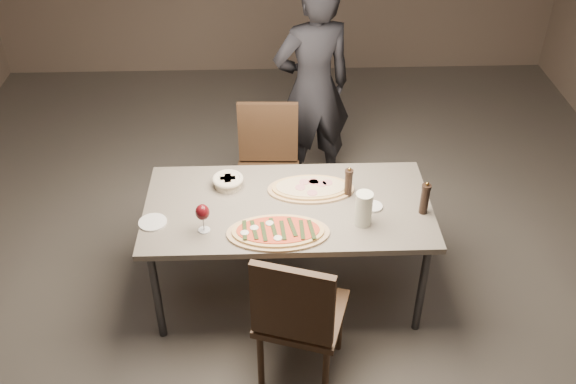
{
  "coord_description": "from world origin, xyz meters",
  "views": [
    {
      "loc": [
        -0.11,
        -3.18,
        3.21
      ],
      "look_at": [
        0.0,
        0.0,
        0.85
      ],
      "focal_mm": 40.0,
      "sensor_mm": 36.0,
      "label": 1
    }
  ],
  "objects_px": {
    "bread_basket": "(228,181)",
    "chair_far": "(268,162)",
    "diner": "(313,89)",
    "pepper_mill_left": "(348,182)",
    "carafe": "(364,209)",
    "zucchini_pizza": "(278,232)",
    "ham_pizza": "(311,188)",
    "dining_table": "(288,212)",
    "chair_near": "(298,313)"
  },
  "relations": [
    {
      "from": "bread_basket",
      "to": "chair_far",
      "type": "bearing_deg",
      "value": 65.41
    },
    {
      "from": "bread_basket",
      "to": "chair_far",
      "type": "xyz_separation_m",
      "value": [
        0.26,
        0.57,
        -0.24
      ]
    },
    {
      "from": "diner",
      "to": "bread_basket",
      "type": "bearing_deg",
      "value": 42.48
    },
    {
      "from": "pepper_mill_left",
      "to": "carafe",
      "type": "bearing_deg",
      "value": -78.38
    },
    {
      "from": "zucchini_pizza",
      "to": "carafe",
      "type": "bearing_deg",
      "value": 29.57
    },
    {
      "from": "pepper_mill_left",
      "to": "diner",
      "type": "relative_size",
      "value": 0.12
    },
    {
      "from": "zucchini_pizza",
      "to": "ham_pizza",
      "type": "distance_m",
      "value": 0.48
    },
    {
      "from": "pepper_mill_left",
      "to": "diner",
      "type": "height_order",
      "value": "diner"
    },
    {
      "from": "bread_basket",
      "to": "carafe",
      "type": "relative_size",
      "value": 0.93
    },
    {
      "from": "dining_table",
      "to": "carafe",
      "type": "distance_m",
      "value": 0.51
    },
    {
      "from": "ham_pizza",
      "to": "chair_near",
      "type": "relative_size",
      "value": 0.56
    },
    {
      "from": "bread_basket",
      "to": "pepper_mill_left",
      "type": "bearing_deg",
      "value": -9.04
    },
    {
      "from": "carafe",
      "to": "diner",
      "type": "xyz_separation_m",
      "value": [
        -0.21,
        1.5,
        0.02
      ]
    },
    {
      "from": "dining_table",
      "to": "chair_far",
      "type": "bearing_deg",
      "value": 98.9
    },
    {
      "from": "dining_table",
      "to": "chair_near",
      "type": "distance_m",
      "value": 0.75
    },
    {
      "from": "chair_near",
      "to": "chair_far",
      "type": "relative_size",
      "value": 1.02
    },
    {
      "from": "bread_basket",
      "to": "carafe",
      "type": "bearing_deg",
      "value": -26.13
    },
    {
      "from": "zucchini_pizza",
      "to": "diner",
      "type": "relative_size",
      "value": 0.35
    },
    {
      "from": "chair_near",
      "to": "chair_far",
      "type": "xyz_separation_m",
      "value": [
        -0.15,
        1.52,
        -0.01
      ]
    },
    {
      "from": "zucchini_pizza",
      "to": "chair_near",
      "type": "bearing_deg",
      "value": -57.68
    },
    {
      "from": "dining_table",
      "to": "pepper_mill_left",
      "type": "height_order",
      "value": "pepper_mill_left"
    },
    {
      "from": "zucchini_pizza",
      "to": "carafe",
      "type": "distance_m",
      "value": 0.53
    },
    {
      "from": "zucchini_pizza",
      "to": "chair_near",
      "type": "height_order",
      "value": "chair_near"
    },
    {
      "from": "bread_basket",
      "to": "pepper_mill_left",
      "type": "distance_m",
      "value": 0.78
    },
    {
      "from": "ham_pizza",
      "to": "chair_far",
      "type": "height_order",
      "value": "chair_far"
    },
    {
      "from": "pepper_mill_left",
      "to": "chair_near",
      "type": "xyz_separation_m",
      "value": [
        -0.36,
        -0.83,
        -0.29
      ]
    },
    {
      "from": "dining_table",
      "to": "zucchini_pizza",
      "type": "distance_m",
      "value": 0.3
    },
    {
      "from": "chair_near",
      "to": "chair_far",
      "type": "bearing_deg",
      "value": 113.14
    },
    {
      "from": "ham_pizza",
      "to": "bread_basket",
      "type": "relative_size",
      "value": 2.75
    },
    {
      "from": "pepper_mill_left",
      "to": "chair_far",
      "type": "bearing_deg",
      "value": 126.24
    },
    {
      "from": "pepper_mill_left",
      "to": "carafe",
      "type": "xyz_separation_m",
      "value": [
        0.06,
        -0.28,
        0.01
      ]
    },
    {
      "from": "zucchini_pizza",
      "to": "dining_table",
      "type": "bearing_deg",
      "value": 96.04
    },
    {
      "from": "zucchini_pizza",
      "to": "chair_far",
      "type": "xyz_separation_m",
      "value": [
        -0.05,
        1.06,
        -0.22
      ]
    },
    {
      "from": "bread_basket",
      "to": "chair_far",
      "type": "relative_size",
      "value": 0.21
    },
    {
      "from": "ham_pizza",
      "to": "chair_near",
      "type": "bearing_deg",
      "value": -121.18
    },
    {
      "from": "bread_basket",
      "to": "zucchini_pizza",
      "type": "bearing_deg",
      "value": -57.49
    },
    {
      "from": "ham_pizza",
      "to": "pepper_mill_left",
      "type": "bearing_deg",
      "value": -37.84
    },
    {
      "from": "zucchini_pizza",
      "to": "pepper_mill_left",
      "type": "relative_size",
      "value": 2.87
    },
    {
      "from": "carafe",
      "to": "chair_near",
      "type": "xyz_separation_m",
      "value": [
        -0.41,
        -0.54,
        -0.3
      ]
    },
    {
      "from": "bread_basket",
      "to": "chair_far",
      "type": "distance_m",
      "value": 0.67
    },
    {
      "from": "chair_near",
      "to": "chair_far",
      "type": "distance_m",
      "value": 1.53
    },
    {
      "from": "ham_pizza",
      "to": "carafe",
      "type": "xyz_separation_m",
      "value": [
        0.29,
        -0.34,
        0.09
      ]
    },
    {
      "from": "ham_pizza",
      "to": "chair_near",
      "type": "distance_m",
      "value": 0.92
    },
    {
      "from": "bread_basket",
      "to": "diner",
      "type": "xyz_separation_m",
      "value": [
        0.62,
        1.09,
        0.09
      ]
    },
    {
      "from": "zucchini_pizza",
      "to": "carafe",
      "type": "xyz_separation_m",
      "value": [
        0.51,
        0.09,
        0.09
      ]
    },
    {
      "from": "ham_pizza",
      "to": "chair_near",
      "type": "xyz_separation_m",
      "value": [
        -0.12,
        -0.89,
        -0.21
      ]
    },
    {
      "from": "chair_near",
      "to": "pepper_mill_left",
      "type": "bearing_deg",
      "value": 84.11
    },
    {
      "from": "pepper_mill_left",
      "to": "ham_pizza",
      "type": "bearing_deg",
      "value": 165.35
    },
    {
      "from": "dining_table",
      "to": "pepper_mill_left",
      "type": "relative_size",
      "value": 8.44
    },
    {
      "from": "zucchini_pizza",
      "to": "chair_far",
      "type": "relative_size",
      "value": 0.62
    }
  ]
}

